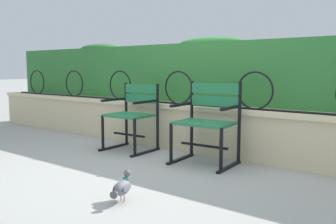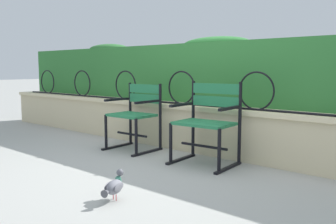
# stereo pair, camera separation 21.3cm
# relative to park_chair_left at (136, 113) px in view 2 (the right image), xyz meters

# --- Properties ---
(ground_plane) EXTENTS (60.00, 60.00, 0.00)m
(ground_plane) POSITION_rel_park_chair_left_xyz_m (0.73, -0.34, -0.45)
(ground_plane) COLOR #9E9E99
(stone_wall) EXTENTS (8.32, 0.41, 0.57)m
(stone_wall) POSITION_rel_park_chair_left_xyz_m (0.73, 0.46, -0.17)
(stone_wall) COLOR beige
(stone_wall) RESTS_ON ground
(iron_arch_fence) EXTENTS (7.76, 0.02, 0.42)m
(iron_arch_fence) POSITION_rel_park_chair_left_xyz_m (0.47, 0.38, 0.29)
(iron_arch_fence) COLOR black
(iron_arch_fence) RESTS_ON stone_wall
(hedge_row) EXTENTS (8.15, 0.55, 0.90)m
(hedge_row) POSITION_rel_park_chair_left_xyz_m (0.76, 0.91, 0.53)
(hedge_row) COLOR #2D7033
(hedge_row) RESTS_ON stone_wall
(park_chair_left) EXTENTS (0.58, 0.53, 0.83)m
(park_chair_left) POSITION_rel_park_chair_left_xyz_m (0.00, 0.00, 0.00)
(park_chair_left) COLOR #237547
(park_chair_left) RESTS_ON ground
(park_chair_right) EXTENTS (0.65, 0.56, 0.87)m
(park_chair_right) POSITION_rel_park_chair_left_xyz_m (1.08, 0.02, 0.02)
(park_chair_right) COLOR #237547
(park_chair_right) RESTS_ON ground
(pigeon_far_side) EXTENTS (0.16, 0.28, 0.22)m
(pigeon_far_side) POSITION_rel_park_chair_left_xyz_m (1.17, -1.38, -0.34)
(pigeon_far_side) COLOR slate
(pigeon_far_side) RESTS_ON ground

